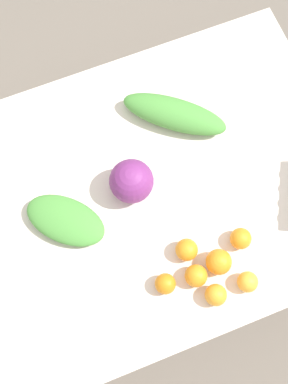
{
  "coord_description": "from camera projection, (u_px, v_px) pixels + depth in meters",
  "views": [
    {
      "loc": [
        0.2,
        0.51,
        2.47
      ],
      "look_at": [
        0.0,
        0.0,
        0.77
      ],
      "focal_mm": 50.0,
      "sensor_mm": 36.0,
      "label": 1
    }
  ],
  "objects": [
    {
      "name": "orange_2",
      "position": [
        219.0,
        262.0,
        1.69
      ],
      "size": [
        0.08,
        0.08,
        0.08
      ],
      "primitive_type": "sphere",
      "color": "orange",
      "rests_on": "dining_table"
    },
    {
      "name": "orange_5",
      "position": [
        187.0,
        250.0,
        1.71
      ],
      "size": [
        0.07,
        0.07,
        0.07
      ],
      "primitive_type": "sphere",
      "color": "orange",
      "rests_on": "dining_table"
    },
    {
      "name": "greens_bunch_chard",
      "position": [
        174.0,
        114.0,
        1.85
      ],
      "size": [
        0.36,
        0.32,
        0.09
      ],
      "primitive_type": "ellipsoid",
      "rotation": [
        0.0,
        0.0,
        5.6
      ],
      "color": "#4C933D",
      "rests_on": "dining_table"
    },
    {
      "name": "orange_1",
      "position": [
        248.0,
        282.0,
        1.68
      ],
      "size": [
        0.07,
        0.07,
        0.07
      ],
      "primitive_type": "sphere",
      "color": "#F9A833",
      "rests_on": "dining_table"
    },
    {
      "name": "orange_4",
      "position": [
        241.0,
        239.0,
        1.72
      ],
      "size": [
        0.07,
        0.07,
        0.07
      ],
      "primitive_type": "sphere",
      "color": "orange",
      "rests_on": "dining_table"
    },
    {
      "name": "greens_bunch_scallion",
      "position": [
        65.0,
        220.0,
        1.74
      ],
      "size": [
        0.3,
        0.3,
        0.06
      ],
      "primitive_type": "ellipsoid",
      "rotation": [
        0.0,
        0.0,
        5.5
      ],
      "color": "#4C933D",
      "rests_on": "dining_table"
    },
    {
      "name": "orange_3",
      "position": [
        165.0,
        284.0,
        1.68
      ],
      "size": [
        0.07,
        0.07,
        0.07
      ],
      "primitive_type": "sphere",
      "color": "orange",
      "rests_on": "dining_table"
    },
    {
      "name": "orange_6",
      "position": [
        216.0,
        295.0,
        1.67
      ],
      "size": [
        0.07,
        0.07,
        0.07
      ],
      "primitive_type": "sphere",
      "color": "orange",
      "rests_on": "dining_table"
    },
    {
      "name": "ground_plane",
      "position": [
        144.0,
        241.0,
        2.51
      ],
      "size": [
        8.0,
        8.0,
        0.0
      ],
      "primitive_type": "plane",
      "color": "#70665B"
    },
    {
      "name": "orange_0",
      "position": [
        196.0,
        276.0,
        1.68
      ],
      "size": [
        0.07,
        0.07,
        0.07
      ],
      "primitive_type": "sphere",
      "color": "orange",
      "rests_on": "dining_table"
    },
    {
      "name": "dining_table",
      "position": [
        144.0,
        201.0,
        1.89
      ],
      "size": [
        1.43,
        1.04,
        0.75
      ],
      "color": "silver",
      "rests_on": "ground_plane"
    },
    {
      "name": "cabbage_purple",
      "position": [
        131.0,
        181.0,
        1.74
      ],
      "size": [
        0.15,
        0.15,
        0.15
      ],
      "primitive_type": "sphere",
      "color": "#7A2D75",
      "rests_on": "dining_table"
    }
  ]
}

